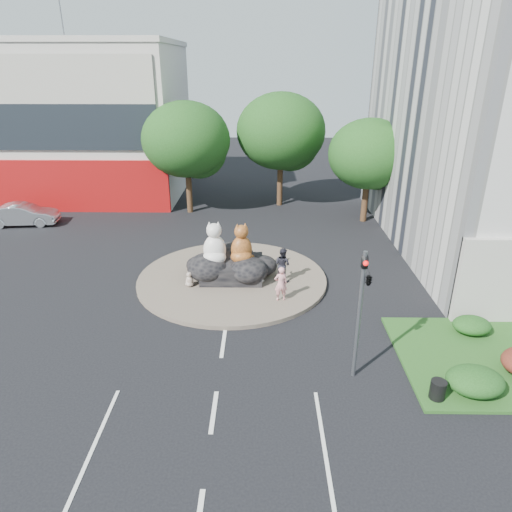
{
  "coord_description": "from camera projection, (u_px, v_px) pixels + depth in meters",
  "views": [
    {
      "loc": [
        1.57,
        -11.92,
        10.75
      ],
      "look_at": [
        1.29,
        8.59,
        2.0
      ],
      "focal_mm": 32.0,
      "sensor_mm": 36.0,
      "label": 1
    }
  ],
  "objects": [
    {
      "name": "kitten_calico",
      "position": [
        189.0,
        279.0,
        23.16
      ],
      "size": [
        0.63,
        0.6,
        0.8
      ],
      "primitive_type": null,
      "rotation": [
        0.0,
        0.0,
        -0.54
      ],
      "color": "beige",
      "rests_on": "roundabout_island"
    },
    {
      "name": "cat_tabby",
      "position": [
        241.0,
        243.0,
        23.5
      ],
      "size": [
        1.57,
        1.47,
        2.13
      ],
      "primitive_type": null,
      "rotation": [
        0.0,
        0.0,
        0.34
      ],
      "color": "#BE5E27",
      "rests_on": "rock_plinth"
    },
    {
      "name": "rock_plinth",
      "position": [
        232.0,
        269.0,
        24.14
      ],
      "size": [
        3.2,
        2.6,
        0.9
      ],
      "primitive_type": null,
      "color": "black",
      "rests_on": "roundabout_island"
    },
    {
      "name": "pedestrian_pink",
      "position": [
        281.0,
        284.0,
        21.6
      ],
      "size": [
        0.7,
        0.53,
        1.73
      ],
      "primitive_type": "imported",
      "rotation": [
        0.0,
        0.0,
        3.35
      ],
      "color": "pink",
      "rests_on": "roundabout_island"
    },
    {
      "name": "roundabout_island",
      "position": [
        232.0,
        278.0,
        24.36
      ],
      "size": [
        10.0,
        10.0,
        0.2
      ],
      "primitive_type": "cylinder",
      "color": "brown",
      "rests_on": "ground"
    },
    {
      "name": "tree_mid",
      "position": [
        282.0,
        135.0,
        35.11
      ],
      "size": [
        6.84,
        6.84,
        8.76
      ],
      "color": "#382314",
      "rests_on": "ground"
    },
    {
      "name": "hedge_back_green",
      "position": [
        472.0,
        325.0,
        19.29
      ],
      "size": [
        1.6,
        1.28,
        0.72
      ],
      "primitive_type": "ellipsoid",
      "color": "#193E13",
      "rests_on": "grass_verge"
    },
    {
      "name": "kitten_white",
      "position": [
        260.0,
        276.0,
        23.55
      ],
      "size": [
        0.56,
        0.53,
        0.74
      ],
      "primitive_type": null,
      "rotation": [
        0.0,
        0.0,
        0.42
      ],
      "color": "silver",
      "rests_on": "roundabout_island"
    },
    {
      "name": "street_lamp",
      "position": [
        510.0,
        211.0,
        20.61
      ],
      "size": [
        2.34,
        0.22,
        8.06
      ],
      "color": "#595B60",
      "rests_on": "ground"
    },
    {
      "name": "traffic_light",
      "position": [
        365.0,
        289.0,
        15.55
      ],
      "size": [
        0.44,
        1.24,
        5.0
      ],
      "color": "#595B60",
      "rests_on": "ground"
    },
    {
      "name": "parked_car",
      "position": [
        23.0,
        215.0,
        32.31
      ],
      "size": [
        4.84,
        2.12,
        1.55
      ],
      "primitive_type": "imported",
      "rotation": [
        0.0,
        0.0,
        1.68
      ],
      "color": "#AFB2B7",
      "rests_on": "ground"
    },
    {
      "name": "hedge_near_green",
      "position": [
        475.0,
        381.0,
        15.78
      ],
      "size": [
        2.0,
        1.6,
        0.9
      ],
      "primitive_type": "ellipsoid",
      "color": "#193E13",
      "rests_on": "grass_verge"
    },
    {
      "name": "litter_bin",
      "position": [
        438.0,
        390.0,
        15.53
      ],
      "size": [
        0.62,
        0.62,
        0.68
      ],
      "primitive_type": "cylinder",
      "rotation": [
        0.0,
        0.0,
        0.16
      ],
      "color": "black",
      "rests_on": "grass_verge"
    },
    {
      "name": "pedestrian_dark",
      "position": [
        283.0,
        264.0,
        23.56
      ],
      "size": [
        1.11,
        1.09,
        1.8
      ],
      "primitive_type": "imported",
      "rotation": [
        0.0,
        0.0,
        2.4
      ],
      "color": "black",
      "rests_on": "roundabout_island"
    },
    {
      "name": "shophouse_block",
      "position": [
        32.0,
        120.0,
        38.67
      ],
      "size": [
        25.2,
        12.3,
        17.4
      ],
      "color": "beige",
      "rests_on": "ground"
    },
    {
      "name": "ground",
      "position": [
        214.0,
        412.0,
        15.2
      ],
      "size": [
        120.0,
        120.0,
        0.0
      ],
      "primitive_type": "plane",
      "color": "black",
      "rests_on": "ground"
    },
    {
      "name": "cat_white",
      "position": [
        214.0,
        242.0,
        23.34
      ],
      "size": [
        1.43,
        1.26,
        2.27
      ],
      "primitive_type": null,
      "rotation": [
        0.0,
        0.0,
        0.06
      ],
      "color": "silver",
      "rests_on": "rock_plinth"
    },
    {
      "name": "tree_left",
      "position": [
        187.0,
        143.0,
        33.48
      ],
      "size": [
        6.46,
        6.46,
        8.27
      ],
      "color": "#382314",
      "rests_on": "ground"
    },
    {
      "name": "tree_right",
      "position": [
        370.0,
        157.0,
        31.72
      ],
      "size": [
        5.7,
        5.7,
        7.3
      ],
      "color": "#382314",
      "rests_on": "ground"
    }
  ]
}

